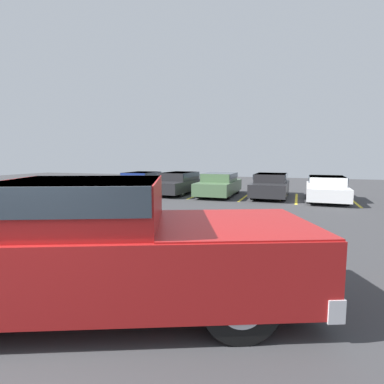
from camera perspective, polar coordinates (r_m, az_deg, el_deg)
ground_plane at (r=4.40m, az=-28.51°, el=-22.98°), size 60.00×60.00×0.00m
stall_stripe_a at (r=19.38m, az=-13.31°, el=0.20°), size 0.12×4.25×0.01m
stall_stripe_b at (r=18.10m, az=-6.35°, el=-0.11°), size 0.12×4.25×0.01m
stall_stripe_c at (r=17.13m, az=1.53°, el=-0.45°), size 0.12×4.25×0.01m
stall_stripe_d at (r=16.51m, az=10.17°, el=-0.82°), size 0.12×4.25×0.01m
stall_stripe_e at (r=16.30m, az=19.26°, el=-1.19°), size 0.12×4.25×0.01m
stall_stripe_f at (r=16.50m, az=28.36°, el=-1.53°), size 0.12×4.25×0.01m
pickup_truck at (r=4.38m, az=-15.92°, el=-9.63°), size 6.07×4.12×1.82m
parked_sedan_a at (r=18.74m, az=-9.63°, el=2.04°), size 1.94×4.46×1.20m
parked_sedan_b at (r=17.55m, az=-2.52°, el=1.88°), size 1.96×4.79×1.24m
parked_sedan_c at (r=16.61m, az=5.20°, el=1.60°), size 1.84×4.33×1.25m
parked_sedan_d at (r=16.48m, az=14.75°, el=1.36°), size 1.78×4.32×1.25m
parked_sedan_e at (r=16.16m, az=24.20°, el=0.80°), size 1.90×4.56×1.19m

